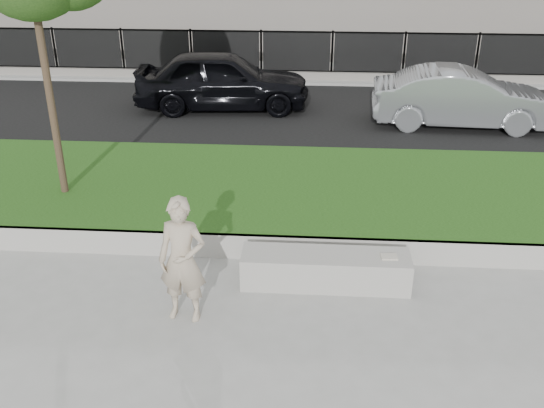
# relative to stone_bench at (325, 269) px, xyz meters

# --- Properties ---
(ground) EXTENTS (90.00, 90.00, 0.00)m
(ground) POSITION_rel_stone_bench_xyz_m (-1.32, -0.40, -0.24)
(ground) COLOR gray
(ground) RESTS_ON ground
(grass_bank) EXTENTS (34.00, 4.00, 0.40)m
(grass_bank) POSITION_rel_stone_bench_xyz_m (-1.32, 2.60, -0.04)
(grass_bank) COLOR #15370D
(grass_bank) RESTS_ON ground
(grass_kerb) EXTENTS (34.00, 0.08, 0.40)m
(grass_kerb) POSITION_rel_stone_bench_xyz_m (-1.32, 0.64, -0.04)
(grass_kerb) COLOR gray
(grass_kerb) RESTS_ON ground
(street) EXTENTS (34.00, 7.00, 0.04)m
(street) POSITION_rel_stone_bench_xyz_m (-1.32, 8.10, -0.22)
(street) COLOR black
(street) RESTS_ON ground
(far_pavement) EXTENTS (34.00, 3.00, 0.12)m
(far_pavement) POSITION_rel_stone_bench_xyz_m (-1.32, 12.60, -0.18)
(far_pavement) COLOR gray
(far_pavement) RESTS_ON ground
(iron_fence) EXTENTS (32.00, 0.30, 1.50)m
(iron_fence) POSITION_rel_stone_bench_xyz_m (-1.32, 11.60, 0.30)
(iron_fence) COLOR slate
(iron_fence) RESTS_ON far_pavement
(stone_bench) EXTENTS (2.37, 0.59, 0.48)m
(stone_bench) POSITION_rel_stone_bench_xyz_m (0.00, 0.00, 0.00)
(stone_bench) COLOR gray
(stone_bench) RESTS_ON ground
(man) EXTENTS (0.66, 0.47, 1.70)m
(man) POSITION_rel_stone_bench_xyz_m (-1.82, -0.90, 0.61)
(man) COLOR tan
(man) RESTS_ON ground
(book) EXTENTS (0.24, 0.18, 0.03)m
(book) POSITION_rel_stone_bench_xyz_m (0.87, -0.02, 0.25)
(book) COLOR beige
(book) RESTS_ON stone_bench
(car_dark) EXTENTS (4.73, 2.20, 1.57)m
(car_dark) POSITION_rel_stone_bench_xyz_m (-2.68, 8.47, 0.58)
(car_dark) COLOR black
(car_dark) RESTS_ON street
(car_silver) EXTENTS (4.37, 1.72, 1.42)m
(car_silver) POSITION_rel_stone_bench_xyz_m (3.37, 7.37, 0.51)
(car_silver) COLOR gray
(car_silver) RESTS_ON street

